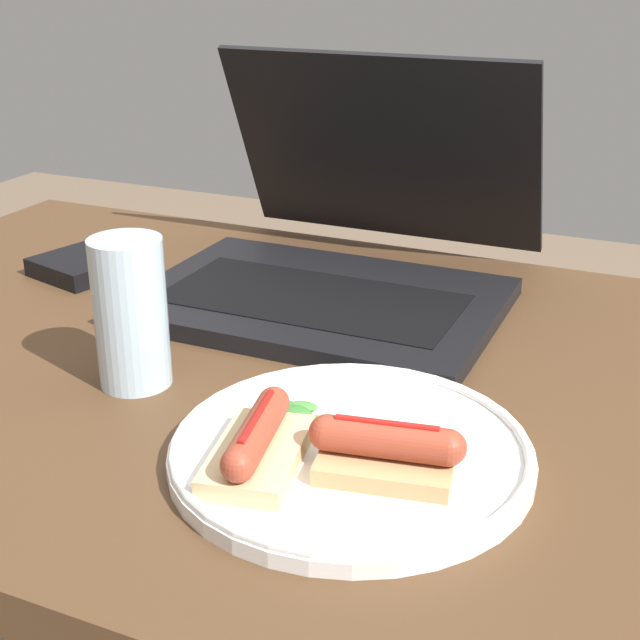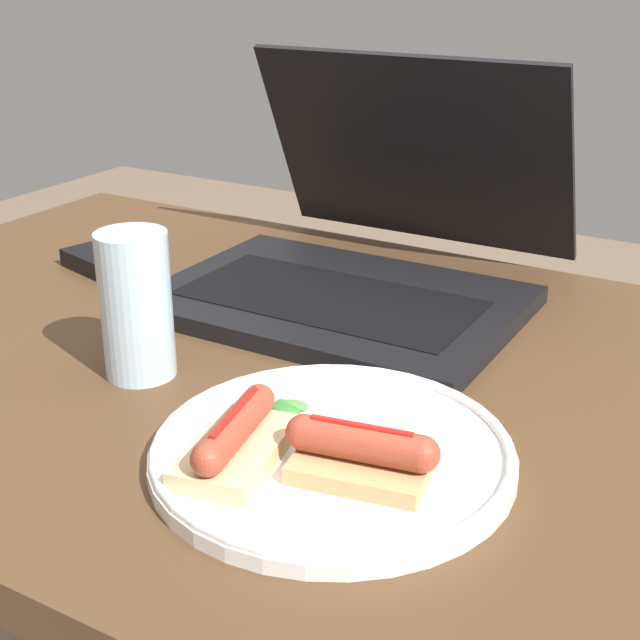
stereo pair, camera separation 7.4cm
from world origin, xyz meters
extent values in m
cube|color=#4C331E|center=(0.00, 0.00, 0.75)|extent=(1.18, 0.71, 0.04)
cylinder|color=#4C331E|center=(-0.51, 0.27, 0.37)|extent=(0.06, 0.06, 0.73)
cube|color=black|center=(-0.05, 0.12, 0.78)|extent=(0.36, 0.26, 0.02)
cube|color=black|center=(-0.05, 0.10, 0.79)|extent=(0.30, 0.14, 0.00)
cube|color=black|center=(-0.05, 0.30, 0.90)|extent=(0.36, 0.11, 0.23)
cube|color=#192347|center=(-0.05, 0.30, 0.90)|extent=(0.33, 0.09, 0.20)
cylinder|color=white|center=(0.09, -0.14, 0.77)|extent=(0.27, 0.27, 0.01)
torus|color=white|center=(0.09, -0.14, 0.78)|extent=(0.26, 0.26, 0.01)
cube|color=tan|center=(0.13, -0.16, 0.78)|extent=(0.10, 0.07, 0.01)
cylinder|color=#9E3D28|center=(0.13, -0.16, 0.80)|extent=(0.09, 0.04, 0.03)
sphere|color=#9E3D28|center=(0.17, -0.15, 0.80)|extent=(0.03, 0.03, 0.03)
sphere|color=#9E3D28|center=(0.09, -0.17, 0.80)|extent=(0.03, 0.03, 0.03)
cylinder|color=red|center=(0.13, -0.16, 0.82)|extent=(0.07, 0.02, 0.00)
cube|color=#D6B784|center=(0.04, -0.19, 0.79)|extent=(0.08, 0.11, 0.01)
cylinder|color=#9E3D28|center=(0.04, -0.19, 0.81)|extent=(0.04, 0.09, 0.02)
sphere|color=#9E3D28|center=(0.04, -0.14, 0.81)|extent=(0.02, 0.02, 0.02)
sphere|color=#9E3D28|center=(0.05, -0.23, 0.81)|extent=(0.02, 0.02, 0.02)
cylinder|color=red|center=(0.04, -0.19, 0.82)|extent=(0.02, 0.07, 0.00)
ellipsoid|color=#709E4C|center=(0.06, -0.13, 0.78)|extent=(0.03, 0.04, 0.01)
ellipsoid|color=#387A33|center=(0.03, -0.10, 0.78)|extent=(0.02, 0.02, 0.00)
ellipsoid|color=#387A33|center=(0.02, -0.12, 0.78)|extent=(0.02, 0.02, 0.01)
ellipsoid|color=#709E4C|center=(0.02, -0.14, 0.78)|extent=(0.02, 0.02, 0.01)
ellipsoid|color=#387A33|center=(0.04, -0.11, 0.78)|extent=(0.03, 0.02, 0.01)
ellipsoid|color=#4C8E3D|center=(0.04, -0.10, 0.78)|extent=(0.02, 0.02, 0.01)
cylinder|color=silver|center=(-0.12, -0.10, 0.83)|extent=(0.06, 0.06, 0.13)
cube|color=black|center=(-0.34, 0.11, 0.78)|extent=(0.11, 0.11, 0.02)
camera|label=1|loc=(0.30, -0.66, 1.11)|focal=50.00mm
camera|label=2|loc=(0.37, -0.62, 1.11)|focal=50.00mm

